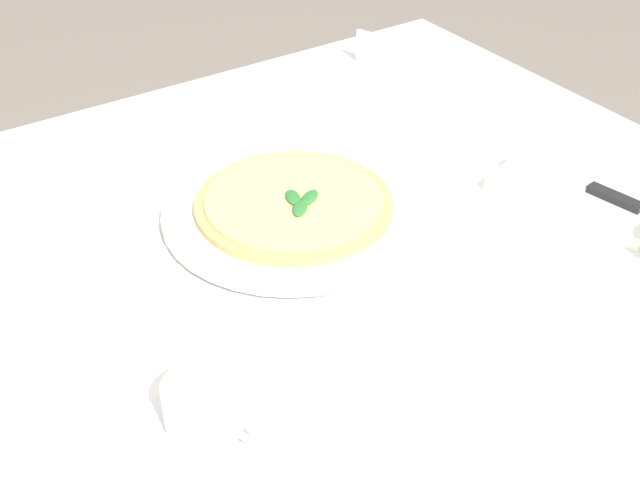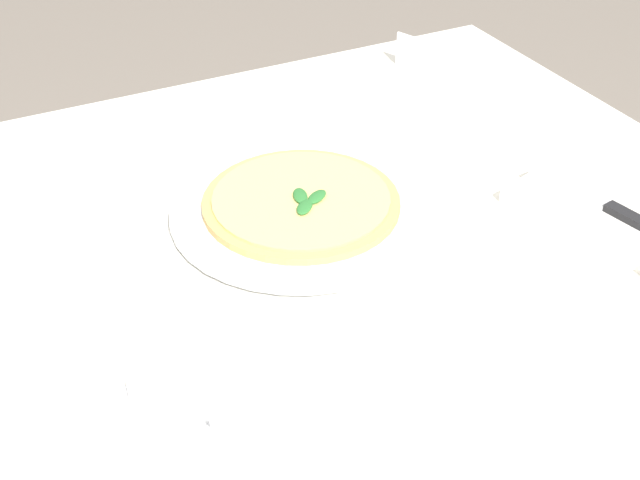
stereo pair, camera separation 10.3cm
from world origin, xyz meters
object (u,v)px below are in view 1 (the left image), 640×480
Objects in this scene: pizza_plate at (294,212)px; dinner_knife at (581,184)px; coffee_cup_back_corner at (205,411)px; napkin_folded at (581,193)px; menu_card at (379,51)px; pizza at (294,203)px.

pizza_plate is 1.74× the size of dinner_knife.
dinner_knife is at bearing -82.09° from coffee_cup_back_corner.
pizza_plate is 0.37m from coffee_cup_back_corner.
dinner_knife is (-0.17, -0.34, 0.01)m from pizza_plate.
menu_card is at bearing -19.08° from napkin_folded.
napkin_folded reaches higher than pizza_plate.
pizza_plate is at bearing 52.62° from dinner_knife.
pizza is 0.49m from menu_card.
dinner_knife is (-0.17, -0.34, -0.00)m from pizza.
coffee_cup_back_corner is (-0.26, 0.26, 0.02)m from pizza_plate.
pizza reaches higher than napkin_folded.
dinner_knife reaches higher than napkin_folded.
pizza_plate is at bearing 8.14° from pizza.
coffee_cup_back_corner is 0.61m from dinner_knife.
pizza reaches higher than pizza_plate.
dinner_knife is at bearing -116.61° from pizza_plate.
pizza is 1.03× the size of napkin_folded.
napkin_folded is 1.27× the size of dinner_knife.
pizza is 0.39m from napkin_folded.
dinner_knife is (0.00, 0.00, 0.01)m from napkin_folded.
dinner_knife reaches higher than pizza_plate.
menu_card is at bearing -49.92° from pizza.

